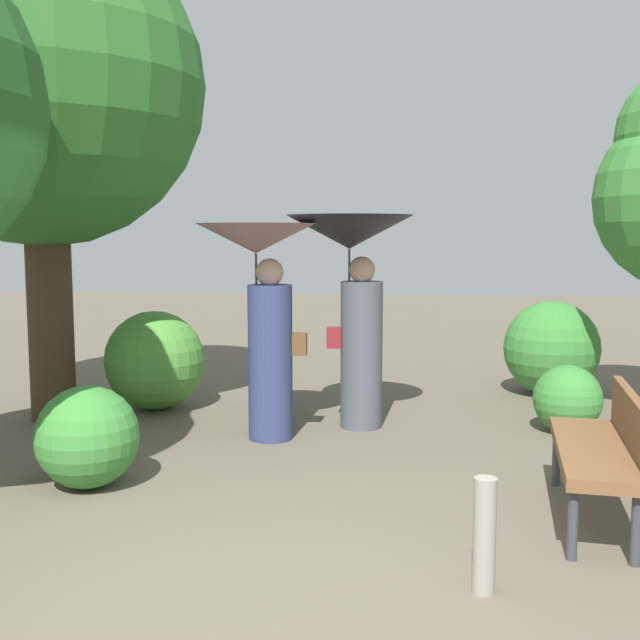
# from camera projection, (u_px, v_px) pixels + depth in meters

# --- Properties ---
(ground_plane) EXTENTS (40.00, 40.00, 0.00)m
(ground_plane) POSITION_uv_depth(u_px,v_px,m) (241.00, 606.00, 3.83)
(ground_plane) COLOR brown
(person_left) EXTENTS (1.06, 1.06, 1.95)m
(person_left) POSITION_uv_depth(u_px,v_px,m) (263.00, 292.00, 6.82)
(person_left) COLOR navy
(person_left) RESTS_ON ground
(person_right) EXTENTS (1.20, 1.20, 2.03)m
(person_right) POSITION_uv_depth(u_px,v_px,m) (354.00, 273.00, 7.23)
(person_right) COLOR #474C56
(person_right) RESTS_ON ground
(park_bench) EXTENTS (0.67, 1.55, 0.83)m
(park_bench) POSITION_uv_depth(u_px,v_px,m) (606.00, 444.00, 4.91)
(park_bench) COLOR #38383D
(park_bench) RESTS_ON ground
(tree_mid_left) EXTENTS (3.14, 3.14, 5.43)m
(tree_mid_left) POSITION_uv_depth(u_px,v_px,m) (40.00, 54.00, 7.31)
(tree_mid_left) COLOR #42301E
(tree_mid_left) RESTS_ON ground
(bush_path_left) EXTENTS (1.05, 1.05, 1.05)m
(bush_path_left) POSITION_uv_depth(u_px,v_px,m) (155.00, 360.00, 8.08)
(bush_path_left) COLOR #4C9338
(bush_path_left) RESTS_ON ground
(bush_path_right) EXTENTS (0.64, 0.64, 0.64)m
(bush_path_right) POSITION_uv_depth(u_px,v_px,m) (568.00, 399.00, 7.15)
(bush_path_right) COLOR #387F33
(bush_path_right) RESTS_ON ground
(bush_behind_bench) EXTENTS (0.76, 0.76, 0.76)m
(bush_behind_bench) POSITION_uv_depth(u_px,v_px,m) (87.00, 437.00, 5.59)
(bush_behind_bench) COLOR #387F33
(bush_behind_bench) RESTS_ON ground
(bush_far_side) EXTENTS (1.09, 1.09, 1.09)m
(bush_far_side) POSITION_uv_depth(u_px,v_px,m) (551.00, 348.00, 8.81)
(bush_far_side) COLOR #387F33
(bush_far_side) RESTS_ON ground
(path_marker_post) EXTENTS (0.12, 0.12, 0.61)m
(path_marker_post) POSITION_uv_depth(u_px,v_px,m) (484.00, 536.00, 3.95)
(path_marker_post) COLOR gray
(path_marker_post) RESTS_ON ground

